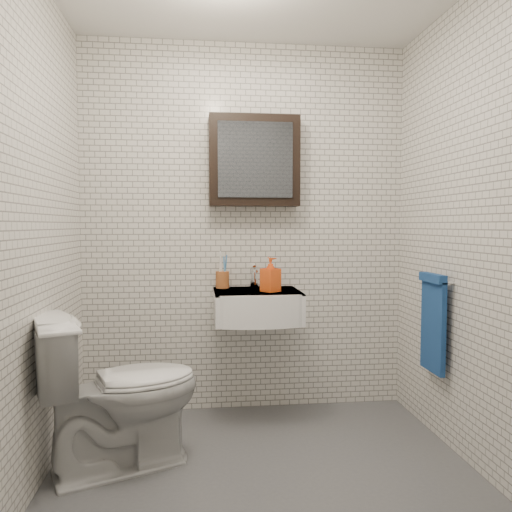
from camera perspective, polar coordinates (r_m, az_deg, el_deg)
The scene contains 9 objects.
ground at distance 2.74m, azimuth 1.03°, elevation -24.00°, with size 2.20×2.00×0.01m, color #4C4F54.
room_shell at distance 2.44m, azimuth 1.07°, elevation 8.09°, with size 2.22×2.02×2.51m.
washbasin at distance 3.21m, azimuth 0.18°, elevation -5.72°, with size 0.55×0.50×0.20m.
faucet at distance 3.38m, azimuth -0.21°, elevation -2.49°, with size 0.06×0.20×0.15m.
mirror_cabinet at distance 3.38m, azimuth -0.21°, elevation 10.80°, with size 0.60×0.15×0.60m.
towel_rail at distance 3.13m, azimuth 19.60°, elevation -6.76°, with size 0.09×0.30×0.58m.
toothbrush_cup at distance 3.36m, azimuth -3.85°, elevation -2.61°, with size 0.12×0.12×0.25m.
soap_bottle at distance 3.17m, azimuth 1.67°, elevation -2.14°, with size 0.10×0.10×0.22m, color orange.
toilet at distance 2.78m, azimuth -15.25°, elevation -14.53°, with size 0.47×0.82×0.83m, color silver.
Camera 1 is at (-0.32, -2.41, 1.27)m, focal length 35.00 mm.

